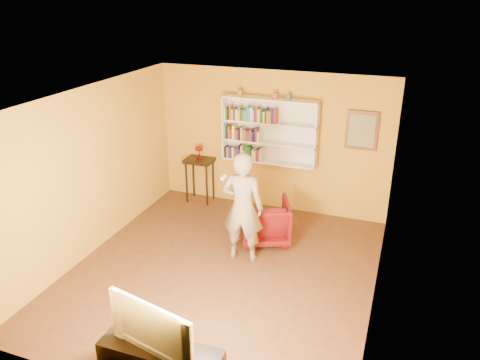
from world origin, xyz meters
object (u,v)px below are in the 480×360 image
Objects in this scene: ruby_lustre at (199,150)px; television at (158,324)px; armchair at (265,221)px; bookshelf at (270,130)px; person at (243,208)px; console_table at (199,166)px.

ruby_lustre reaches higher than television.
armchair is 0.75× the size of television.
person is at bearing -85.44° from bookshelf.
armchair is (0.32, -1.25, -1.22)m from bookshelf.
television is (0.20, -4.66, -0.79)m from bookshelf.
armchair is at bearing 100.79° from television.
bookshelf is at bearing -99.31° from armchair.
armchair is 3.43m from television.
bookshelf reaches higher than console_table.
ruby_lustre is 0.33× the size of armchair.
bookshelf reaches higher than armchair.
ruby_lustre is at bearing -33.69° from console_table.
console_table is at bearing 146.31° from ruby_lustre.
television is at bearing -70.38° from ruby_lustre.
ruby_lustre is (-1.41, -0.16, -0.50)m from bookshelf.
television is at bearing -87.59° from bookshelf.
person is at bearing -48.60° from console_table.
armchair is at bearing -32.42° from ruby_lustre.
ruby_lustre is 0.15× the size of person.
person is (-0.16, -0.68, 0.53)m from armchair.
armchair is at bearing -75.88° from bookshelf.
television is at bearing 85.73° from person.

